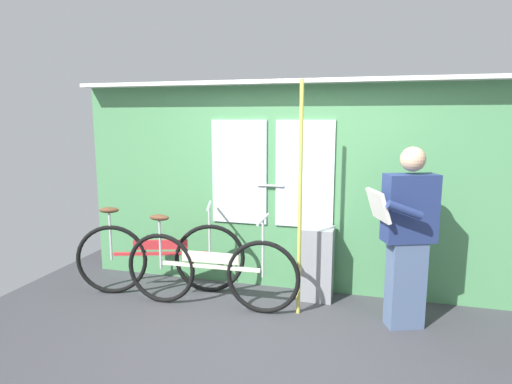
{
  "coord_description": "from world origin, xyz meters",
  "views": [
    {
      "loc": [
        0.84,
        -3.28,
        1.81
      ],
      "look_at": [
        -0.24,
        0.65,
        1.12
      ],
      "focal_mm": 30.62,
      "sensor_mm": 36.0,
      "label": 1
    }
  ],
  "objects": [
    {
      "name": "ground_plane",
      "position": [
        0.0,
        0.0,
        -0.02
      ],
      "size": [
        5.62,
        3.92,
        0.04
      ],
      "primitive_type": "cube",
      "color": "#38383D"
    },
    {
      "name": "train_door_wall",
      "position": [
        -0.01,
        1.15,
        1.14
      ],
      "size": [
        4.62,
        0.28,
        2.18
      ],
      "color": "#4C8C56",
      "rests_on": "ground_plane"
    },
    {
      "name": "bicycle_near_door",
      "position": [
        -0.64,
        0.44,
        0.38
      ],
      "size": [
        1.73,
        0.44,
        0.92
      ],
      "rotation": [
        0.0,
        0.0,
        0.03
      ],
      "color": "black",
      "rests_on": "ground_plane"
    },
    {
      "name": "bicycle_leaning_behind",
      "position": [
        -1.27,
        0.65,
        0.39
      ],
      "size": [
        1.68,
        0.65,
        0.94
      ],
      "rotation": [
        0.0,
        0.0,
        0.31
      ],
      "color": "black",
      "rests_on": "ground_plane"
    },
    {
      "name": "passenger_reading_newspaper",
      "position": [
        1.13,
        0.53,
        0.83
      ],
      "size": [
        0.61,
        0.54,
        1.58
      ],
      "rotation": [
        0.0,
        0.0,
        3.52
      ],
      "color": "slate",
      "rests_on": "ground_plane"
    },
    {
      "name": "trash_bin_by_wall",
      "position": [
        0.32,
        0.94,
        0.37
      ],
      "size": [
        0.32,
        0.28,
        0.74
      ],
      "primitive_type": "cube",
      "color": "gray",
      "rests_on": "ground_plane"
    },
    {
      "name": "handrail_pole",
      "position": [
        0.2,
        0.54,
        1.07
      ],
      "size": [
        0.04,
        0.04,
        2.14
      ],
      "primitive_type": "cylinder",
      "color": "#C6C14C",
      "rests_on": "ground_plane"
    }
  ]
}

